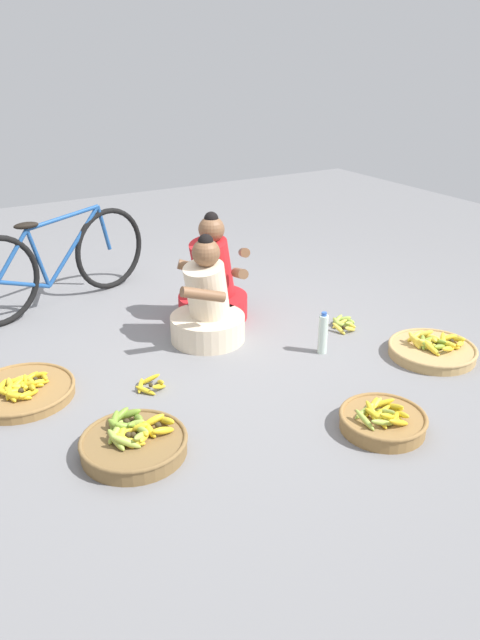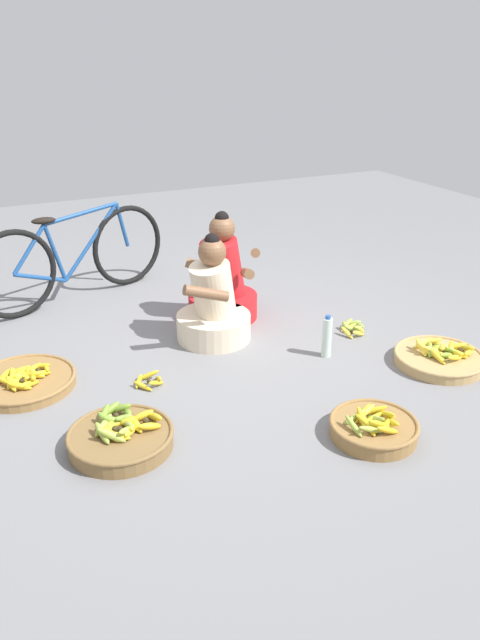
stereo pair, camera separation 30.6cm
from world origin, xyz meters
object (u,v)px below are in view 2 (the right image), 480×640
banana_basket_front_center (121,436)px  banana_basket_mid_right (374,427)px  vendor_woman_front (214,307)px  loose_bananas_front_right (149,381)px  banana_basket_near_bicycle (439,357)px  vendor_woman_behind (223,284)px  water_bottle (327,337)px  bicycle_leaning (74,257)px  loose_bananas_mid_left (353,328)px  banana_basket_near_vendor (24,381)px

banana_basket_front_center → banana_basket_mid_right: 1.32m
vendor_woman_front → loose_bananas_front_right: size_ratio=3.82×
banana_basket_near_bicycle → loose_bananas_front_right: (-1.78, 0.55, -0.02)m
vendor_woman_front → banana_basket_mid_right: size_ratio=1.62×
loose_bananas_front_right → banana_basket_front_center: bearing=-120.6°
banana_basket_near_bicycle → loose_bananas_front_right: 1.87m
vendor_woman_behind → water_bottle: bearing=-68.3°
bicycle_leaning → loose_bananas_mid_left: 2.25m
water_bottle → bicycle_leaning: bearing=126.7°
banana_basket_mid_right → loose_bananas_front_right: bearing=131.4°
banana_basket_front_center → water_bottle: size_ratio=1.86×
bicycle_leaning → banana_basket_near_vendor: size_ratio=2.61×
vendor_woman_front → loose_bananas_mid_left: vendor_woman_front is taller
banana_basket_near_bicycle → banana_basket_near_vendor: (-2.48, 0.85, -0.00)m
banana_basket_near_bicycle → vendor_woman_behind: bearing=126.4°
water_bottle → banana_basket_mid_right: bearing=-107.3°
vendor_woman_front → banana_basket_near_vendor: vendor_woman_front is taller
vendor_woman_front → bicycle_leaning: (-0.71, 1.15, 0.12)m
bicycle_leaning → banana_basket_near_bicycle: 2.86m
vendor_woman_behind → loose_bananas_mid_left: bearing=-41.2°
vendor_woman_behind → banana_basket_mid_right: size_ratio=1.73×
vendor_woman_behind → banana_basket_mid_right: bearing=-87.5°
banana_basket_mid_right → loose_bananas_mid_left: banana_basket_mid_right is taller
vendor_woman_behind → water_bottle: size_ratio=2.77×
vendor_woman_behind → water_bottle: vendor_woman_behind is taller
vendor_woman_front → banana_basket_near_bicycle: bearing=-40.0°
vendor_woman_behind → banana_basket_front_center: bearing=-131.8°
vendor_woman_front → vendor_woman_behind: vendor_woman_behind is taller
banana_basket_front_center → banana_basket_near_vendor: bearing=113.8°
bicycle_leaning → banana_basket_near_bicycle: size_ratio=2.80×
banana_basket_mid_right → loose_bananas_front_right: 1.37m
vendor_woman_behind → banana_basket_near_bicycle: (0.96, -1.30, -0.22)m
bicycle_leaning → banana_basket_mid_right: bearing=-68.9°
vendor_woman_behind → banana_basket_front_center: vendor_woman_behind is taller
bicycle_leaning → banana_basket_near_bicycle: bearing=-48.5°
loose_bananas_mid_left → banana_basket_front_center: bearing=-161.3°
vendor_woman_behind → loose_bananas_mid_left: 1.01m
banana_basket_near_bicycle → banana_basket_front_center: size_ratio=1.05×
banana_basket_mid_right → water_bottle: bearing=72.7°
vendor_woman_front → loose_bananas_front_right: (-0.62, -0.43, -0.22)m
vendor_woman_front → loose_bananas_mid_left: (0.95, -0.33, -0.21)m
banana_basket_near_bicycle → water_bottle: water_bottle is taller
banana_basket_front_center → water_bottle: (1.50, 0.40, 0.08)m
vendor_woman_behind → banana_basket_near_vendor: vendor_woman_behind is taller
bicycle_leaning → loose_bananas_front_right: bicycle_leaning is taller
banana_basket_mid_right → vendor_woman_behind: bearing=92.5°
vendor_woman_front → banana_basket_near_vendor: (-1.31, -0.13, -0.20)m
bicycle_leaning → banana_basket_front_center: 2.15m
banana_basket_front_center → banana_basket_mid_right: (1.23, -0.49, -0.00)m
water_bottle → vendor_woman_front: bearing=134.8°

